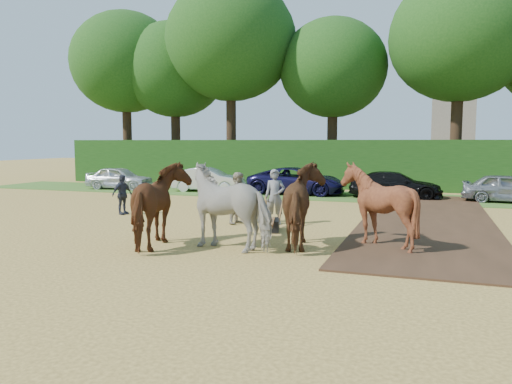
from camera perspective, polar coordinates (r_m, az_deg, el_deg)
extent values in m
plane|color=gold|center=(12.76, 11.92, -7.51)|extent=(120.00, 120.00, 0.00)
cube|color=#472D1C|center=(19.54, 18.96, -3.00)|extent=(4.50, 17.00, 0.05)
cube|color=#38601E|center=(26.53, 15.83, -0.67)|extent=(50.00, 5.00, 0.03)
cube|color=#14380F|center=(30.89, 16.42, 2.96)|extent=(46.00, 1.60, 3.00)
imported|color=#BCB393|center=(17.64, -1.94, -0.69)|extent=(0.82, 0.98, 1.83)
imported|color=#292C37|center=(20.55, -15.05, -0.28)|extent=(0.64, 1.01, 1.60)
imported|color=#612A18|center=(13.99, -10.88, -1.47)|extent=(1.91, 2.98, 2.33)
imported|color=#B0A99E|center=(13.76, -2.66, -1.49)|extent=(2.73, 2.49, 2.33)
imported|color=brown|center=(13.81, 5.65, -1.49)|extent=(1.91, 2.98, 2.33)
imported|color=brown|center=(14.16, 13.74, -1.44)|extent=(2.35, 2.52, 2.33)
cube|color=black|center=(16.27, 1.96, -3.80)|extent=(0.63, 1.06, 0.39)
cube|color=brown|center=(15.59, 1.85, -3.51)|extent=(0.50, 1.53, 0.11)
cylinder|color=brown|center=(16.82, 1.23, -2.05)|extent=(0.49, 1.07, 0.82)
cylinder|color=brown|center=(16.80, 2.89, -2.07)|extent=(0.20, 1.13, 0.82)
imported|color=#989991|center=(17.48, 2.18, -0.56)|extent=(0.80, 0.63, 1.94)
imported|color=silver|center=(31.38, -15.33, 1.56)|extent=(4.18, 1.96, 1.38)
imported|color=silver|center=(28.93, -5.44, 1.41)|extent=(4.35, 1.82, 1.40)
imported|color=#17143F|center=(27.45, 4.73, 1.27)|extent=(5.37, 2.49, 1.49)
imported|color=black|center=(26.52, 15.60, 0.78)|extent=(4.83, 2.29, 1.36)
imported|color=gray|center=(26.43, 26.88, 0.39)|extent=(4.27, 2.14, 1.40)
cylinder|color=#382616|center=(40.65, -14.47, 5.65)|extent=(0.70, 0.70, 5.85)
ellipsoid|color=#163F11|center=(41.10, -14.69, 14.15)|extent=(8.40, 8.40, 7.73)
cylinder|color=#382616|center=(39.01, -9.14, 5.44)|extent=(0.70, 0.70, 5.40)
ellipsoid|color=#163F11|center=(39.39, -9.27, 13.65)|extent=(7.80, 7.80, 7.18)
cylinder|color=#382616|center=(35.97, -2.85, 6.37)|extent=(0.70, 0.70, 6.53)
ellipsoid|color=#163F11|center=(36.66, -2.90, 16.92)|extent=(9.20, 9.20, 8.46)
cylinder|color=#382616|center=(35.43, 8.68, 5.23)|extent=(0.70, 0.70, 5.17)
ellipsoid|color=#163F11|center=(35.79, 8.82, 13.85)|extent=(7.40, 7.40, 6.81)
cylinder|color=#382616|center=(33.85, 21.86, 5.62)|extent=(0.70, 0.70, 6.08)
ellipsoid|color=#163F11|center=(34.45, 22.27, 16.08)|extent=(8.60, 8.60, 7.91)
cube|color=slate|center=(67.39, 21.53, 6.77)|extent=(5.00, 5.00, 9.00)
cone|color=slate|center=(69.04, 21.97, 18.03)|extent=(5.20, 5.20, 18.00)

